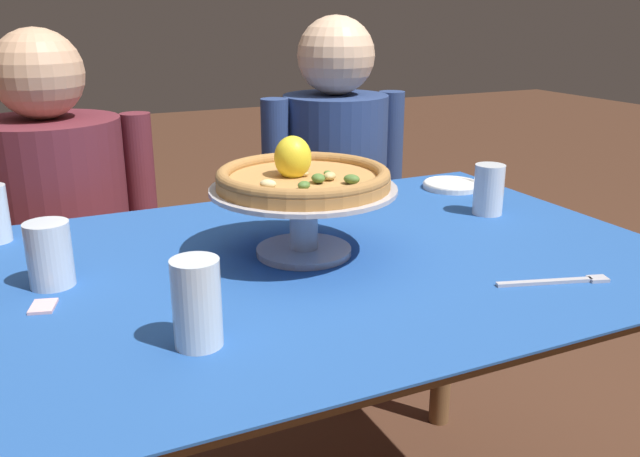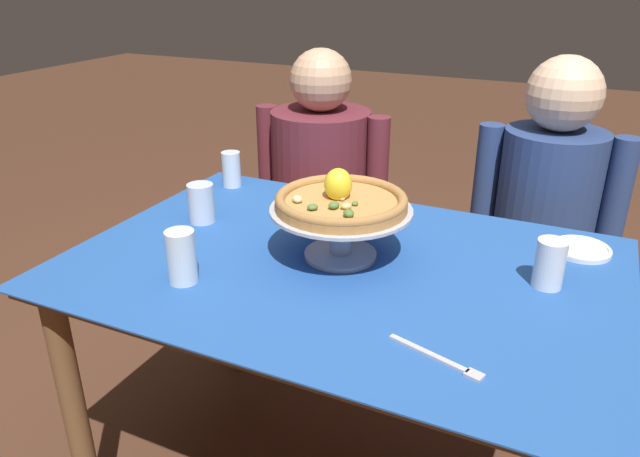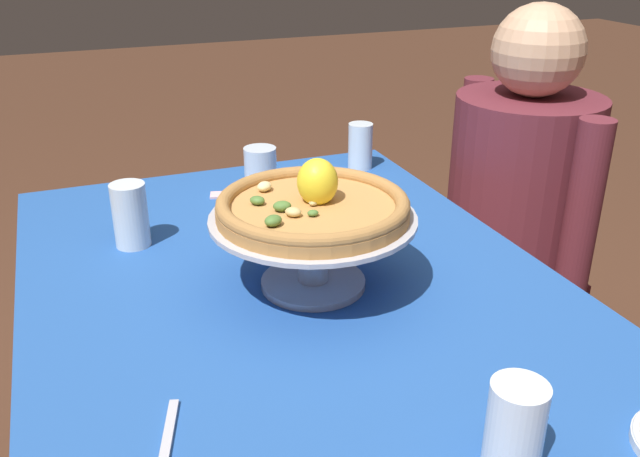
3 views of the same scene
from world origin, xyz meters
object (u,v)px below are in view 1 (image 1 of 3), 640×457
water_glass_side_right (488,192)px  water_glass_side_left (50,258)px  water_glass_front_left (197,309)px  side_plate (451,185)px  diner_right (335,219)px  pizza (303,176)px  diner_left (61,254)px  dinner_fork (559,281)px  sugar_packet (43,306)px  pizza_stand (304,210)px

water_glass_side_right → water_glass_side_left: size_ratio=1.02×
water_glass_front_left → side_plate: water_glass_front_left is taller
water_glass_side_left → diner_right: size_ratio=0.09×
pizza → side_plate: bearing=27.5°
water_glass_front_left → water_glass_side_left: water_glass_front_left is taller
pizza → diner_left: size_ratio=0.28×
dinner_fork → sugar_packet: size_ratio=3.85×
pizza → pizza_stand: bearing=-19.0°
dinner_fork → diner_right: bearing=85.2°
side_plate → water_glass_side_right: bearing=-105.4°
water_glass_side_right → diner_right: 0.69m
water_glass_side_left → sugar_packet: (-0.02, -0.09, -0.05)m
pizza → side_plate: size_ratio=2.19×
diner_left → pizza_stand: bearing=-61.6°
side_plate → dinner_fork: size_ratio=0.75×
diner_right → water_glass_side_left: bearing=-142.0°
pizza → water_glass_side_left: bearing=174.9°
pizza → diner_right: (0.42, 0.71, -0.34)m
pizza → water_glass_front_left: pizza is taller
sugar_packet → diner_left: (0.07, 0.77, -0.19)m
side_plate → diner_left: (-0.93, 0.44, -0.19)m
water_glass_front_left → water_glass_side_right: (0.75, 0.33, -0.00)m
water_glass_side_left → side_plate: bearing=13.8°
pizza → water_glass_front_left: 0.39m
side_plate → diner_right: size_ratio=0.12×
pizza_stand → diner_right: size_ratio=0.29×
water_glass_side_left → diner_left: diner_left is taller
dinner_fork → diner_right: diner_right is taller
pizza_stand → water_glass_side_right: bearing=7.4°
pizza_stand → diner_right: diner_right is taller
water_glass_side_right → diner_left: diner_left is taller
water_glass_front_left → diner_right: size_ratio=0.11×
pizza_stand → dinner_fork: (0.33, -0.31, -0.08)m
pizza_stand → sugar_packet: 0.47m
pizza_stand → diner_right: 0.87m
pizza_stand → water_glass_side_right: pizza_stand is taller
pizza_stand → pizza: 0.06m
diner_left → diner_right: bearing=-0.7°
pizza → water_glass_side_right: 0.49m
water_glass_side_left → diner_right: diner_right is taller
water_glass_side_right → diner_right: size_ratio=0.10×
diner_right → water_glass_side_right: bearing=-84.8°
diner_left → diner_right: diner_right is taller
diner_right → water_glass_front_left: bearing=-125.4°
sugar_packet → diner_left: size_ratio=0.04×
side_plate → water_glass_side_left: bearing=-166.2°
dinner_fork → water_glass_side_left: bearing=155.5°
water_glass_front_left → dinner_fork: 0.61m
side_plate → pizza_stand: bearing=-152.5°
water_glass_side_right → pizza: bearing=-172.7°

